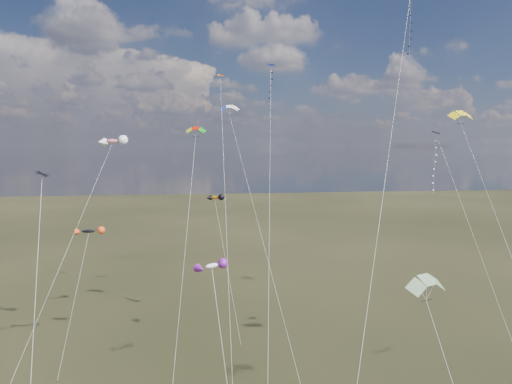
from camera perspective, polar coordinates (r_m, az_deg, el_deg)
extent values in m
cylinder|color=silver|center=(33.37, 15.35, -2.18)|extent=(14.91, 23.83, 38.49)
cube|color=#090D46|center=(59.83, 1.88, 15.61)|extent=(1.12, 1.08, 0.37)
cylinder|color=silver|center=(44.91, 1.70, -2.88)|extent=(4.94, 28.67, 34.00)
cube|color=black|center=(34.11, -25.16, 2.06)|extent=(0.71, 0.77, 0.34)
cylinder|color=silver|center=(30.66, -26.29, -19.53)|extent=(1.80, 12.49, 21.86)
cube|color=#12114E|center=(54.55, 21.56, 6.93)|extent=(0.96, 0.99, 0.31)
cylinder|color=silver|center=(49.91, 26.49, -7.73)|extent=(2.37, 15.26, 25.24)
cube|color=#DE5200|center=(57.97, -4.49, 14.35)|extent=(0.98, 0.96, 0.27)
cylinder|color=silver|center=(46.88, -3.77, -3.49)|extent=(0.28, 22.10, 32.43)
cylinder|color=silver|center=(51.85, 0.58, -4.50)|extent=(5.35, 21.79, 29.02)
cylinder|color=silver|center=(44.20, -9.04, -8.57)|extent=(2.62, 16.00, 25.70)
ellipsoid|color=black|center=(57.24, -20.19, -4.61)|extent=(3.24, 1.36, 0.93)
cylinder|color=silver|center=(54.94, -21.79, -12.52)|extent=(1.63, 8.80, 13.80)
cube|color=#332316|center=(53.79, -23.61, -20.86)|extent=(0.10, 0.10, 0.12)
ellipsoid|color=#D06A05|center=(62.34, -5.18, -0.70)|extent=(2.51, 2.20, 1.03)
cylinder|color=silver|center=(59.14, -3.64, -9.31)|extent=(2.61, 9.85, 16.77)
cube|color=#332316|center=(57.42, -1.87, -18.60)|extent=(0.10, 0.10, 0.12)
ellipsoid|color=white|center=(35.36, -5.53, -9.15)|extent=(2.35, 1.87, 0.83)
cylinder|color=silver|center=(34.50, -3.63, -22.64)|extent=(1.73, 7.75, 14.65)
ellipsoid|color=red|center=(57.38, -17.54, 6.08)|extent=(3.43, 2.33, 1.36)
cylinder|color=silver|center=(52.42, -22.92, -7.46)|extent=(8.10, 14.67, 24.34)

